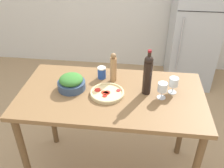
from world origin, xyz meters
TOP-DOWN VIEW (x-y plane):
  - refrigerator at (0.93, 1.85)m, footprint 0.62×0.73m
  - prep_counter at (0.00, 0.00)m, footprint 1.45×0.77m
  - wine_bottle at (0.27, 0.04)m, footprint 0.07×0.07m
  - wine_glass_near at (0.39, -0.01)m, footprint 0.07×0.07m
  - wine_glass_far at (0.47, 0.07)m, footprint 0.07×0.07m
  - pepper_mill at (-0.01, 0.19)m, footprint 0.05×0.05m
  - salad_bowl at (-0.32, 0.03)m, footprint 0.22×0.22m
  - homemade_pizza at (-0.03, -0.02)m, footprint 0.27×0.27m
  - salt_canister at (-0.11, 0.22)m, footprint 0.07×0.07m

SIDE VIEW (x-z plane):
  - refrigerator at x=0.93m, z-range 0.00..1.62m
  - prep_counter at x=0.00m, z-range 0.35..1.30m
  - homemade_pizza at x=-0.03m, z-range 0.95..0.98m
  - salt_canister at x=-0.11m, z-range 0.95..1.05m
  - salad_bowl at x=-0.32m, z-range 0.95..1.07m
  - wine_glass_near at x=0.39m, z-range 0.98..1.11m
  - wine_glass_far at x=0.47m, z-range 0.98..1.11m
  - pepper_mill at x=-0.01m, z-range 0.95..1.20m
  - wine_bottle at x=0.27m, z-range 0.94..1.31m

